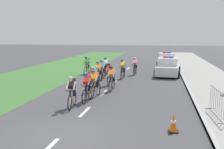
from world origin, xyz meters
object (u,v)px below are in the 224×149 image
cyclist_fifth (112,78)px  crowd_barrier_front (218,103)px  cyclist_lead (72,91)px  cyclist_eighth (102,70)px  cyclist_ninth (123,69)px  police_car_second (167,61)px  cyclist_tenth (106,66)px  cyclist_eleventh (135,66)px  cyclist_second (87,87)px  police_car_nearest (168,67)px  cyclist_fourth (94,78)px  cyclist_sixth (109,74)px  cyclist_third (95,83)px  cyclist_seventh (99,71)px  cyclist_twelfth (87,65)px  traffic_cone_near (173,123)px

cyclist_fifth → crowd_barrier_front: cyclist_fifth is taller
cyclist_lead → cyclist_eighth: 8.03m
cyclist_ninth → police_car_second: police_car_second is taller
cyclist_tenth → cyclist_eleventh: size_ratio=1.00×
cyclist_fifth → cyclist_ninth: size_ratio=1.00×
cyclist_second → police_car_nearest: police_car_nearest is taller
cyclist_fourth → cyclist_sixth: size_ratio=1.00×
cyclist_fifth → cyclist_eighth: size_ratio=1.00×
cyclist_lead → police_car_second: size_ratio=0.39×
cyclist_fourth → crowd_barrier_front: bearing=-34.9°
cyclist_lead → cyclist_third: (0.51, 2.31, 0.00)m
cyclist_lead → cyclist_sixth: size_ratio=1.00×
police_car_nearest → cyclist_fifth: bearing=-115.8°
cyclist_fourth → cyclist_ninth: size_ratio=1.00×
cyclist_third → cyclist_fourth: same height
cyclist_seventh → police_car_second: (4.91, 10.42, -0.11)m
cyclist_lead → cyclist_twelfth: size_ratio=1.00×
cyclist_ninth → crowd_barrier_front: (5.19, -9.36, -0.14)m
cyclist_lead → cyclist_eighth: same height
cyclist_tenth → crowd_barrier_front: (6.81, -10.81, -0.14)m
cyclist_fifth → crowd_barrier_front: bearing=-41.9°
cyclist_third → traffic_cone_near: 6.19m
police_car_second → cyclist_sixth: bearing=-109.0°
cyclist_seventh → cyclist_eighth: bearing=88.4°
police_car_second → traffic_cone_near: police_car_second is taller
cyclist_ninth → traffic_cone_near: size_ratio=2.69×
cyclist_lead → cyclist_seventh: 7.02m
cyclist_seventh → police_car_nearest: 6.55m
cyclist_lead → cyclist_fourth: (0.10, 3.85, 0.00)m
cyclist_sixth → cyclist_eleventh: 5.31m
cyclist_fifth → cyclist_tenth: 6.36m
cyclist_seventh → cyclist_tenth: 3.32m
police_car_second → crowd_barrier_front: bearing=-84.5°
cyclist_twelfth → cyclist_tenth: bearing=-18.2°
cyclist_second → cyclist_eleventh: size_ratio=1.00×
cyclist_ninth → cyclist_eleventh: size_ratio=1.00×
cyclist_sixth → police_car_nearest: police_car_nearest is taller
cyclist_third → cyclist_seventh: same height
cyclist_second → cyclist_fifth: (0.73, 2.95, 0.00)m
cyclist_eighth → crowd_barrier_front: bearing=-52.2°
crowd_barrier_front → cyclist_fourth: bearing=145.1°
cyclist_fifth → cyclist_tenth: bearing=104.8°
cyclist_lead → cyclist_fifth: bearing=75.1°
cyclist_third → police_car_second: police_car_second is taller
cyclist_ninth → cyclist_twelfth: same height
cyclist_third → cyclist_second: bearing=-96.8°
cyclist_tenth → cyclist_twelfth: size_ratio=1.00×
cyclist_second → police_car_nearest: (4.19, 10.11, -0.11)m
cyclist_fourth → crowd_barrier_front: cyclist_fourth is taller
police_car_nearest → cyclist_twelfth: bearing=-176.4°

